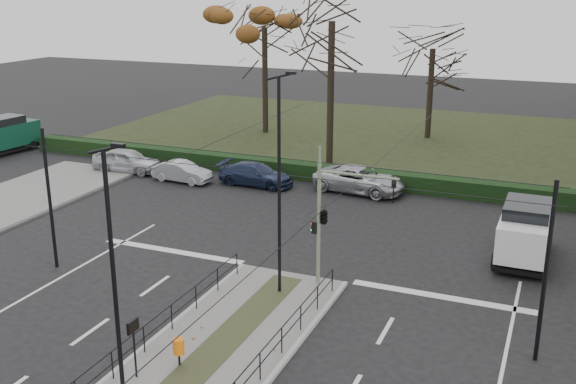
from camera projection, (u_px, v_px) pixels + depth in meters
name	position (u px, v px, depth m)	size (l,w,h in m)	color
ground	(238.00, 331.00, 23.27)	(140.00, 140.00, 0.00)	black
median_island	(202.00, 365.00, 21.05)	(4.40, 15.00, 0.14)	slate
park	(351.00, 134.00, 53.67)	(38.00, 26.00, 0.10)	black
hedge	(286.00, 169.00, 41.73)	(38.00, 1.00, 1.00)	black
median_railing	(199.00, 341.00, 20.69)	(4.14, 13.24, 0.92)	black
catenary	(257.00, 223.00, 23.69)	(20.00, 34.00, 6.00)	black
traffic_light	(326.00, 214.00, 25.76)	(3.39, 1.95, 4.99)	gray
litter_bin	(179.00, 347.00, 20.73)	(0.36, 0.36, 0.92)	black
info_panel	(133.00, 333.00, 19.88)	(0.11, 0.50, 1.90)	black
streetlamp_median_near	(116.00, 294.00, 16.69)	(0.66, 0.13, 7.86)	black
streetlamp_median_far	(280.00, 185.00, 24.69)	(0.71, 0.14, 8.45)	black
parked_car_first	(127.00, 160.00, 42.76)	(1.78, 4.43, 1.51)	#B7B9BF
parked_car_second	(182.00, 172.00, 40.69)	(1.30, 3.74, 1.23)	#B7B9BF
parked_car_third	(256.00, 174.00, 39.98)	(1.85, 4.54, 1.32)	#1F2B49
parked_car_fourth	(359.00, 180.00, 38.64)	(2.42, 5.25, 1.46)	#B7B9BF
white_van	(525.00, 230.00, 29.04)	(2.25, 4.89, 2.56)	white
green_van	(3.00, 135.00, 47.27)	(2.49, 5.37, 2.59)	#0C3829
rust_tree	(265.00, 27.00, 51.66)	(7.90, 7.90, 10.77)	black
bare_tree_center	(432.00, 55.00, 50.31)	(6.45, 6.45, 8.98)	black
bare_tree_near	(332.00, 32.00, 42.38)	(7.15, 7.15, 12.17)	black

